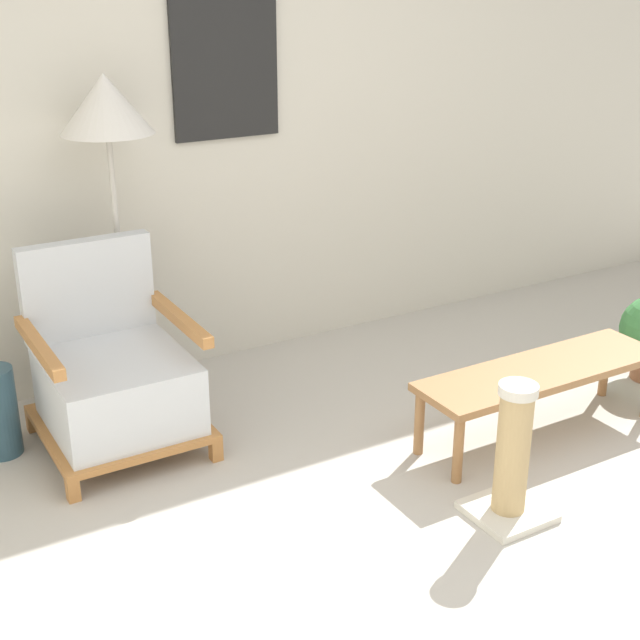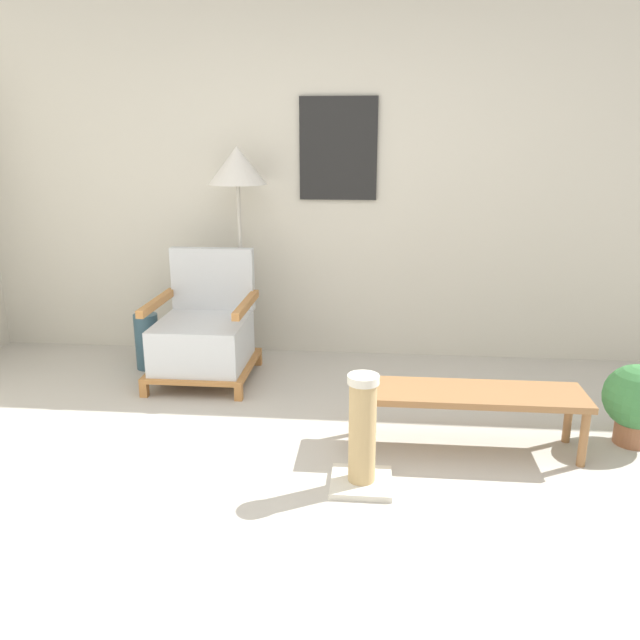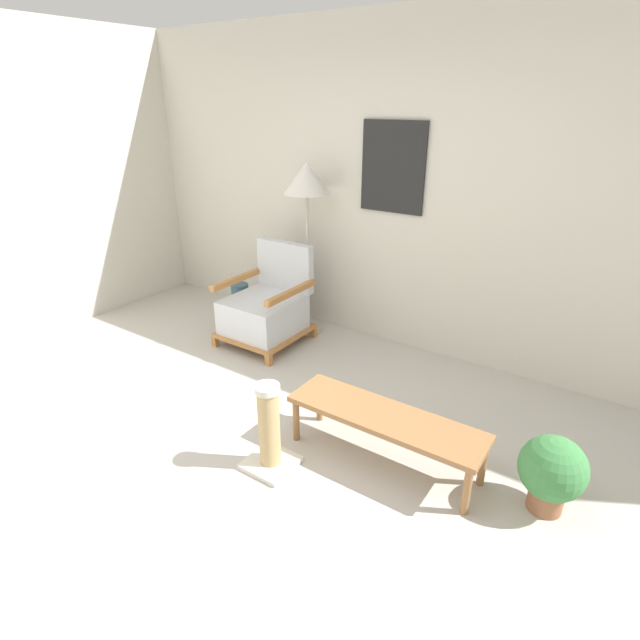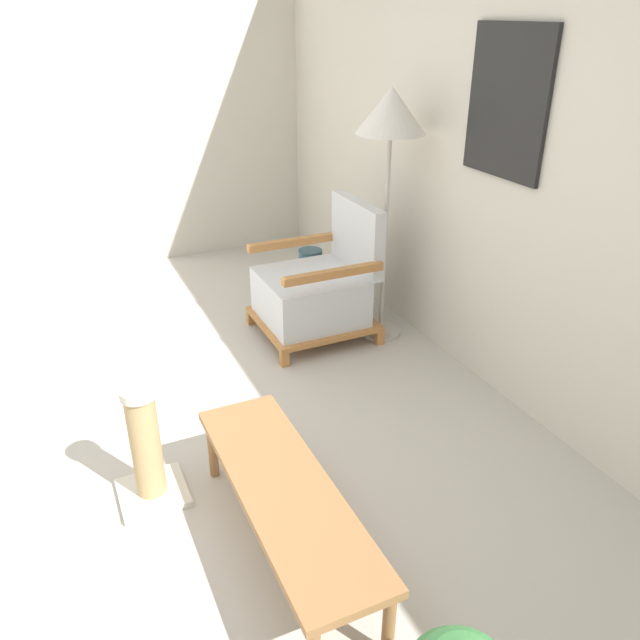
{
  "view_description": "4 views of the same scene",
  "coord_description": "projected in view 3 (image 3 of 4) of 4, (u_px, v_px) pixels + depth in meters",
  "views": [
    {
      "loc": [
        -1.97,
        -1.82,
        2.02
      ],
      "look_at": [
        -0.14,
        1.32,
        0.55
      ],
      "focal_mm": 50.0,
      "sensor_mm": 36.0,
      "label": 1
    },
    {
      "loc": [
        0.2,
        -2.33,
        1.6
      ],
      "look_at": [
        -0.14,
        1.32,
        0.55
      ],
      "focal_mm": 35.0,
      "sensor_mm": 36.0,
      "label": 2
    },
    {
      "loc": [
        1.78,
        -1.48,
        2.07
      ],
      "look_at": [
        -0.14,
        1.32,
        0.55
      ],
      "focal_mm": 28.0,
      "sensor_mm": 36.0,
      "label": 3
    },
    {
      "loc": [
        2.42,
        0.14,
        1.96
      ],
      "look_at": [
        -0.14,
        1.32,
        0.55
      ],
      "focal_mm": 35.0,
      "sensor_mm": 36.0,
      "label": 4
    }
  ],
  "objects": [
    {
      "name": "ground_plane",
      "position": [
        211.0,
        490.0,
        2.88
      ],
      "size": [
        14.0,
        14.0,
        0.0
      ],
      "primitive_type": "plane",
      "color": "#B7B2A8"
    },
    {
      "name": "wall_back",
      "position": [
        405.0,
        193.0,
        4.1
      ],
      "size": [
        8.0,
        0.09,
        2.7
      ],
      "color": "beige",
      "rests_on": "ground_plane"
    },
    {
      "name": "armchair",
      "position": [
        266.0,
        309.0,
        4.52
      ],
      "size": [
        0.68,
        0.72,
        0.87
      ],
      "color": "#B2753D",
      "rests_on": "ground_plane"
    },
    {
      "name": "floor_lamp",
      "position": [
        307.0,
        186.0,
        4.28
      ],
      "size": [
        0.41,
        0.41,
        1.57
      ],
      "color": "#B7B2A8",
      "rests_on": "ground_plane"
    },
    {
      "name": "coffee_table",
      "position": [
        385.0,
        420.0,
        2.99
      ],
      "size": [
        1.22,
        0.35,
        0.34
      ],
      "color": "olive",
      "rests_on": "ground_plane"
    },
    {
      "name": "vase",
      "position": [
        241.0,
        304.0,
        4.93
      ],
      "size": [
        0.17,
        0.17,
        0.41
      ],
      "primitive_type": "cylinder",
      "color": "#2D4C5B",
      "rests_on": "ground_plane"
    },
    {
      "name": "potted_plant",
      "position": [
        552.0,
        471.0,
        2.64
      ],
      "size": [
        0.35,
        0.35,
        0.45
      ],
      "color": "#935B3D",
      "rests_on": "ground_plane"
    },
    {
      "name": "scratching_post",
      "position": [
        269.0,
        433.0,
        2.97
      ],
      "size": [
        0.29,
        0.29,
        0.57
      ],
      "color": "beige",
      "rests_on": "ground_plane"
    }
  ]
}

